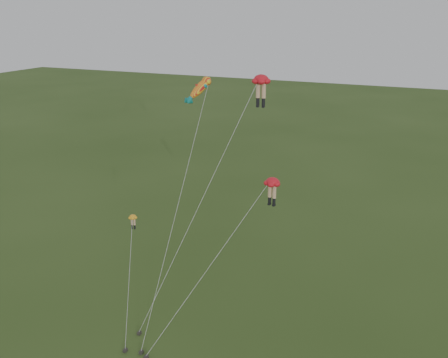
% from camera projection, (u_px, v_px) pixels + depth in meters
% --- Properties ---
extents(ground, '(300.00, 300.00, 0.00)m').
position_uv_depth(ground, '(163.00, 336.00, 40.38)').
color(ground, '#2E4518').
rests_on(ground, ground).
extents(legs_kite_red_high, '(7.41, 11.18, 20.09)m').
position_uv_depth(legs_kite_red_high, '(259.00, 85.00, 40.71)').
color(legs_kite_red_high, red).
rests_on(legs_kite_red_high, ground).
extents(legs_kite_red_mid, '(7.54, 10.40, 12.48)m').
position_uv_depth(legs_kite_red_mid, '(270.00, 187.00, 39.60)').
color(legs_kite_red_mid, red).
rests_on(legs_kite_red_mid, ground).
extents(legs_kite_yellow, '(4.39, 8.28, 7.90)m').
position_uv_depth(legs_kite_yellow, '(132.00, 227.00, 43.73)').
color(legs_kite_yellow, '#FCAB20').
rests_on(legs_kite_yellow, ground).
extents(fish_kite, '(2.14, 14.48, 19.71)m').
position_uv_depth(fish_kite, '(200.00, 89.00, 43.92)').
color(fish_kite, yellow).
rests_on(fish_kite, ground).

